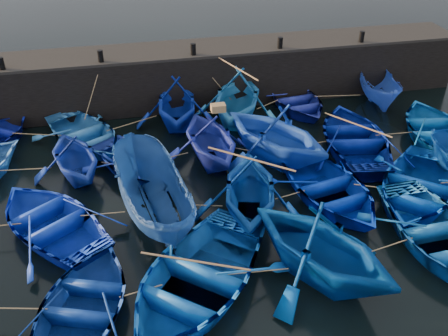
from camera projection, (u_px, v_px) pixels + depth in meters
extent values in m
plane|color=black|center=(246.00, 241.00, 15.64)|extent=(120.00, 120.00, 0.00)
cube|color=black|center=(191.00, 76.00, 23.55)|extent=(26.00, 2.50, 2.50)
cube|color=black|center=(190.00, 49.00, 22.84)|extent=(26.00, 2.50, 0.12)
cylinder|color=black|center=(1.00, 63.00, 20.51)|extent=(0.24, 0.24, 0.50)
cylinder|color=black|center=(100.00, 56.00, 21.22)|extent=(0.24, 0.24, 0.50)
cylinder|color=black|center=(193.00, 49.00, 21.93)|extent=(0.24, 0.24, 0.50)
cylinder|color=black|center=(280.00, 43.00, 22.64)|extent=(0.24, 0.24, 0.50)
cylinder|color=black|center=(362.00, 37.00, 23.35)|extent=(0.24, 0.24, 0.50)
imported|color=blue|center=(84.00, 135.00, 20.37)|extent=(5.18, 5.69, 0.97)
imported|color=#0C29A3|center=(176.00, 102.00, 21.49)|extent=(4.13, 4.63, 2.20)
imported|color=blue|center=(237.00, 96.00, 21.64)|extent=(5.55, 5.92, 2.50)
imported|color=navy|center=(296.00, 100.00, 23.18)|extent=(3.59, 4.67, 0.90)
imported|color=blue|center=(379.00, 89.00, 23.45)|extent=(2.38, 4.30, 1.57)
imported|color=navy|center=(75.00, 156.00, 18.09)|extent=(4.04, 4.38, 1.91)
imported|color=#1C36C0|center=(139.00, 164.00, 18.56)|extent=(5.09, 5.44, 0.92)
imported|color=navy|center=(211.00, 138.00, 18.91)|extent=(4.09, 4.58, 2.19)
imported|color=blue|center=(276.00, 132.00, 18.92)|extent=(6.14, 6.32, 2.54)
imported|color=#001474|center=(355.00, 138.00, 20.02)|extent=(4.69, 5.93, 1.11)
imported|color=#065197|center=(438.00, 130.00, 20.62)|extent=(4.48, 5.67, 1.06)
imported|color=#0B2CC0|center=(51.00, 221.00, 15.69)|extent=(5.68, 6.04, 1.02)
imported|color=navy|center=(152.00, 196.00, 15.89)|extent=(2.89, 5.59, 2.06)
imported|color=#073B8F|center=(250.00, 189.00, 16.11)|extent=(4.57, 4.99, 2.21)
imported|color=#0023A3|center=(329.00, 188.00, 17.15)|extent=(4.43, 5.53, 1.02)
imported|color=#02389D|center=(417.00, 186.00, 17.20)|extent=(6.19, 6.36, 1.08)
imported|color=navy|center=(84.00, 305.00, 12.87)|extent=(4.57, 5.35, 0.94)
imported|color=#0B4FB6|center=(195.00, 278.00, 13.49)|extent=(6.86, 7.08, 1.20)
imported|color=navy|center=(322.00, 245.00, 13.65)|extent=(5.98, 6.16, 2.48)
imported|color=#0C5297|center=(439.00, 234.00, 15.10)|extent=(3.91, 5.33, 1.08)
cube|color=olive|center=(218.00, 108.00, 18.29)|extent=(0.53, 0.35, 0.28)
cylinder|color=tan|center=(37.00, 134.00, 20.25)|extent=(1.97, 0.65, 0.04)
cylinder|color=tan|center=(132.00, 123.00, 21.06)|extent=(2.16, 0.96, 0.04)
cylinder|color=tan|center=(207.00, 112.00, 21.91)|extent=(0.84, 0.32, 0.04)
cylinder|color=tan|center=(267.00, 104.00, 22.57)|extent=(1.22, 0.72, 0.04)
cylinder|color=tan|center=(338.00, 96.00, 23.35)|extent=(2.17, 0.34, 0.04)
cylinder|color=tan|center=(18.00, 170.00, 18.06)|extent=(2.31, 0.30, 0.04)
cylinder|color=tan|center=(108.00, 163.00, 18.41)|extent=(0.47, 0.28, 0.04)
cylinder|color=tan|center=(175.00, 156.00, 18.86)|extent=(0.99, 0.28, 0.04)
cylinder|color=tan|center=(243.00, 149.00, 19.26)|extent=(0.66, 0.44, 0.04)
cylinder|color=tan|center=(316.00, 143.00, 19.67)|extent=(1.62, 0.17, 0.04)
cylinder|color=tan|center=(397.00, 133.00, 20.32)|extent=(1.86, 0.11, 0.04)
cylinder|color=tan|center=(103.00, 214.00, 15.91)|extent=(1.39, 0.13, 0.04)
cylinder|color=tan|center=(201.00, 205.00, 16.28)|extent=(1.33, 0.39, 0.04)
cylinder|color=tan|center=(290.00, 195.00, 16.77)|extent=(1.12, 0.27, 0.04)
cylinder|color=tan|center=(373.00, 187.00, 17.16)|extent=(1.21, 0.60, 0.04)
cylinder|color=tan|center=(448.00, 182.00, 17.38)|extent=(0.54, 0.08, 0.04)
cylinder|color=tan|center=(141.00, 291.00, 13.17)|extent=(1.15, 0.24, 0.04)
cylinder|color=tan|center=(259.00, 271.00, 13.77)|extent=(1.71, 0.18, 0.04)
cylinder|color=tan|center=(382.00, 248.00, 14.56)|extent=(2.24, 0.47, 0.04)
cylinder|color=tan|center=(93.00, 91.00, 21.30)|extent=(1.03, 1.16, 2.09)
cylinder|color=tan|center=(183.00, 79.00, 22.38)|extent=(1.08, 0.23, 2.09)
cylinder|color=tan|center=(213.00, 78.00, 22.50)|extent=(1.63, 0.53, 2.09)
cylinder|color=tan|center=(284.00, 69.00, 23.40)|extent=(0.64, 0.25, 2.08)
cylinder|color=tan|center=(364.00, 63.00, 23.98)|extent=(0.60, 0.14, 2.08)
cylinder|color=#99724C|center=(238.00, 69.00, 20.94)|extent=(1.08, 2.84, 0.06)
cylinder|color=#99724C|center=(357.00, 125.00, 19.70)|extent=(1.77, 2.49, 0.06)
cylinder|color=#99724C|center=(251.00, 159.00, 15.49)|extent=(2.34, 1.97, 0.06)
cylinder|color=#99724C|center=(195.00, 261.00, 13.14)|extent=(2.74, 1.32, 0.06)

